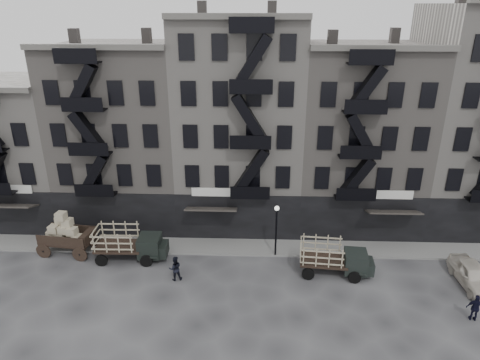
{
  "coord_description": "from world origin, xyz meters",
  "views": [
    {
      "loc": [
        1.33,
        -25.62,
        17.97
      ],
      "look_at": [
        0.24,
        4.0,
        5.72
      ],
      "focal_mm": 32.0,
      "sensor_mm": 36.0,
      "label": 1
    }
  ],
  "objects_px": {
    "stake_truck_east": "(334,256)",
    "car_east": "(473,275)",
    "wagon": "(65,230)",
    "policeman": "(476,308)",
    "stake_truck_west": "(129,241)",
    "pedestrian_mid": "(175,268)"
  },
  "relations": [
    {
      "from": "policeman",
      "to": "wagon",
      "type": "bearing_deg",
      "value": -1.38
    },
    {
      "from": "stake_truck_east",
      "to": "car_east",
      "type": "xyz_separation_m",
      "value": [
        9.34,
        -0.99,
        -0.68
      ]
    },
    {
      "from": "wagon",
      "to": "stake_truck_east",
      "type": "distance_m",
      "value": 20.3
    },
    {
      "from": "wagon",
      "to": "stake_truck_west",
      "type": "distance_m",
      "value": 5.18
    },
    {
      "from": "car_east",
      "to": "pedestrian_mid",
      "type": "height_order",
      "value": "pedestrian_mid"
    },
    {
      "from": "stake_truck_east",
      "to": "pedestrian_mid",
      "type": "height_order",
      "value": "stake_truck_east"
    },
    {
      "from": "policeman",
      "to": "pedestrian_mid",
      "type": "bearing_deg",
      "value": 1.78
    },
    {
      "from": "wagon",
      "to": "pedestrian_mid",
      "type": "xyz_separation_m",
      "value": [
        9.03,
        -3.26,
        -1.07
      ]
    },
    {
      "from": "stake_truck_west",
      "to": "policeman",
      "type": "relative_size",
      "value": 3.01
    },
    {
      "from": "wagon",
      "to": "policeman",
      "type": "distance_m",
      "value": 28.81
    },
    {
      "from": "policeman",
      "to": "stake_truck_west",
      "type": "bearing_deg",
      "value": -2.56
    },
    {
      "from": "wagon",
      "to": "policeman",
      "type": "bearing_deg",
      "value": -6.15
    },
    {
      "from": "policeman",
      "to": "stake_truck_east",
      "type": "bearing_deg",
      "value": -18.45
    },
    {
      "from": "wagon",
      "to": "car_east",
      "type": "height_order",
      "value": "wagon"
    },
    {
      "from": "stake_truck_west",
      "to": "stake_truck_east",
      "type": "relative_size",
      "value": 1.02
    },
    {
      "from": "stake_truck_east",
      "to": "stake_truck_west",
      "type": "bearing_deg",
      "value": -179.83
    },
    {
      "from": "stake_truck_west",
      "to": "policeman",
      "type": "height_order",
      "value": "stake_truck_west"
    },
    {
      "from": "stake_truck_east",
      "to": "policeman",
      "type": "height_order",
      "value": "stake_truck_east"
    },
    {
      "from": "stake_truck_east",
      "to": "car_east",
      "type": "distance_m",
      "value": 9.41
    },
    {
      "from": "pedestrian_mid",
      "to": "wagon",
      "type": "bearing_deg",
      "value": -35.72
    },
    {
      "from": "wagon",
      "to": "stake_truck_east",
      "type": "xyz_separation_m",
      "value": [
        20.18,
        -2.1,
        -0.53
      ]
    },
    {
      "from": "car_east",
      "to": "pedestrian_mid",
      "type": "distance_m",
      "value": 20.49
    }
  ]
}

